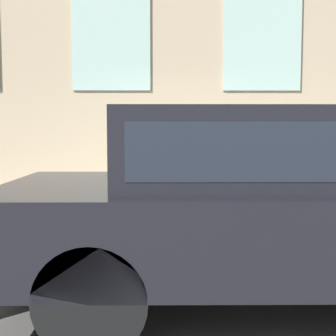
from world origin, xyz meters
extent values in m
plane|color=#514F4C|center=(0.00, 0.00, 0.00)|extent=(80.00, 80.00, 0.00)
cube|color=#B2ADA3|center=(1.33, 0.00, 0.08)|extent=(2.65, 60.00, 0.16)
cube|color=#9EBCB2|center=(2.63, -1.23, 3.07)|extent=(0.03, 1.27, 1.99)
cube|color=#9EBCB2|center=(2.63, 1.23, 3.07)|extent=(0.03, 1.27, 1.99)
cylinder|color=gray|center=(0.47, -0.06, 0.18)|extent=(0.30, 0.30, 0.04)
cylinder|color=gray|center=(0.47, -0.06, 0.44)|extent=(0.22, 0.22, 0.57)
sphere|color=slate|center=(0.47, -0.06, 0.73)|extent=(0.23, 0.23, 0.23)
cylinder|color=black|center=(0.47, -0.06, 0.80)|extent=(0.08, 0.08, 0.09)
cylinder|color=gray|center=(0.47, -0.22, 0.51)|extent=(0.09, 0.10, 0.09)
cylinder|color=gray|center=(0.47, 0.10, 0.51)|extent=(0.09, 0.10, 0.09)
cylinder|color=#998466|center=(0.76, 0.70, 0.53)|extent=(0.11, 0.11, 0.74)
cylinder|color=#998466|center=(0.92, 0.70, 0.53)|extent=(0.11, 0.11, 0.74)
cube|color=#268C4C|center=(0.84, 0.70, 1.18)|extent=(0.20, 0.14, 0.56)
cylinder|color=#268C4C|center=(0.70, 0.70, 1.20)|extent=(0.09, 0.09, 0.53)
cylinder|color=#268C4C|center=(0.99, 0.70, 1.20)|extent=(0.09, 0.09, 0.53)
sphere|color=#8C6647|center=(0.84, 0.70, 1.59)|extent=(0.25, 0.25, 0.25)
cylinder|color=black|center=(-2.17, 0.84, 0.37)|extent=(0.24, 0.74, 0.74)
cylinder|color=black|center=(-0.40, 0.84, 0.37)|extent=(0.24, 0.74, 0.74)
cube|color=black|center=(-1.29, -0.52, 0.69)|extent=(2.00, 4.39, 0.64)
cube|color=black|center=(-1.29, -0.63, 1.31)|extent=(1.76, 2.72, 0.60)
cube|color=#1E232D|center=(-1.29, -0.63, 1.31)|extent=(1.77, 2.50, 0.38)
camera|label=1|loc=(-5.08, 0.37, 1.46)|focal=50.00mm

